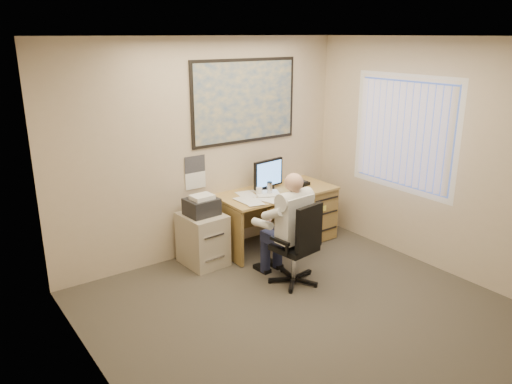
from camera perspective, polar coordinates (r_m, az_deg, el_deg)
room_shell at (r=4.49m, az=8.57°, el=-0.33°), size 4.00×4.50×2.70m
desk at (r=6.87m, az=4.40°, el=-1.79°), size 1.60×0.97×1.14m
world_map at (r=6.44m, az=-1.26°, el=10.33°), size 1.56×0.03×1.06m
wall_calendar at (r=6.23m, az=-6.96°, el=2.23°), size 0.28×0.01×0.42m
window_blinds at (r=6.39m, az=16.51°, el=6.37°), size 0.06×1.40×1.30m
filing_cabinet at (r=6.14m, az=-6.12°, el=-4.85°), size 0.49×0.58×0.89m
office_chair at (r=5.68m, az=4.60°, el=-7.80°), size 0.65×0.65×0.98m
person at (r=5.59m, az=4.24°, el=-4.20°), size 0.60×0.82×1.29m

